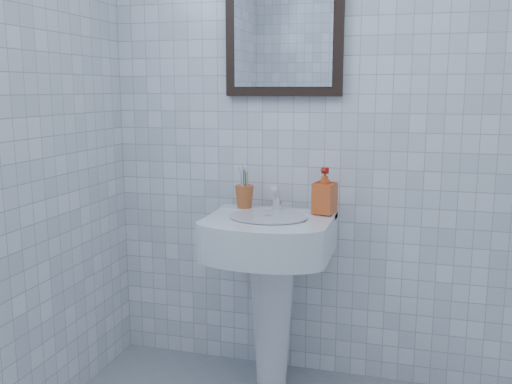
% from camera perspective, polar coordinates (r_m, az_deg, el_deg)
% --- Properties ---
extents(wall_back, '(2.20, 0.02, 2.50)m').
position_cam_1_polar(wall_back, '(2.43, 10.25, 9.62)').
color(wall_back, white).
rests_on(wall_back, ground).
extents(washbasin, '(0.50, 0.37, 0.77)m').
position_cam_1_polar(washbasin, '(2.39, 1.49, -8.09)').
color(washbasin, white).
rests_on(washbasin, ground).
extents(faucet, '(0.05, 0.10, 0.11)m').
position_cam_1_polar(faucet, '(2.40, 2.06, -0.81)').
color(faucet, silver).
rests_on(faucet, washbasin).
extents(toothbrush_cup, '(0.09, 0.09, 0.10)m').
position_cam_1_polar(toothbrush_cup, '(2.45, -1.16, -0.46)').
color(toothbrush_cup, '#C05C2A').
rests_on(toothbrush_cup, washbasin).
extents(soap_dispenser, '(0.10, 0.10, 0.19)m').
position_cam_1_polar(soap_dispenser, '(2.35, 6.88, 0.13)').
color(soap_dispenser, '#CD3F14').
rests_on(soap_dispenser, washbasin).
extents(wall_mirror, '(0.50, 0.04, 0.62)m').
position_cam_1_polar(wall_mirror, '(2.48, 2.79, 16.73)').
color(wall_mirror, black).
rests_on(wall_mirror, wall_back).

